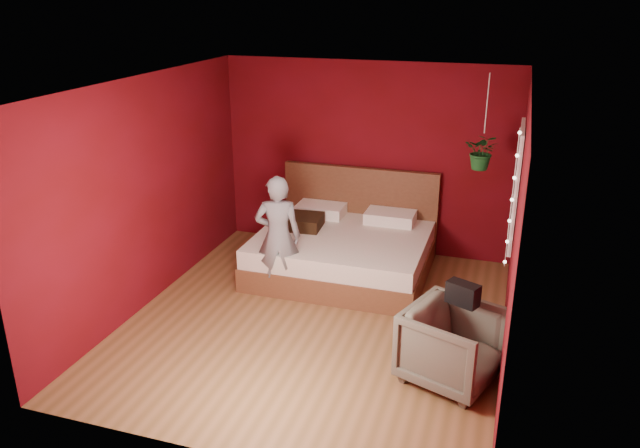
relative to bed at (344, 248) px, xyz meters
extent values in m
plane|color=brown|center=(0.05, -1.38, -0.31)|extent=(4.50, 4.50, 0.00)
cube|color=#620A15|center=(0.05, 0.88, 0.99)|extent=(4.00, 0.02, 2.60)
cube|color=#620A15|center=(0.05, -3.64, 0.99)|extent=(4.00, 0.02, 2.60)
cube|color=#620A15|center=(-1.96, -1.38, 0.99)|extent=(0.02, 4.50, 2.60)
cube|color=#620A15|center=(2.06, -1.38, 0.99)|extent=(0.02, 4.50, 2.60)
cube|color=silver|center=(0.05, -1.38, 2.30)|extent=(4.00, 4.50, 0.02)
cube|color=white|center=(2.02, -0.48, 1.19)|extent=(0.04, 0.97, 1.27)
cube|color=black|center=(2.01, -0.48, 1.19)|extent=(0.02, 0.85, 1.15)
cube|color=white|center=(2.00, -0.48, 1.19)|extent=(0.03, 0.05, 1.15)
cube|color=white|center=(2.00, -0.48, 1.19)|extent=(0.03, 0.85, 0.05)
cylinder|color=silver|center=(1.99, -1.01, 1.19)|extent=(0.01, 0.01, 1.45)
sphere|color=#FFF2CC|center=(1.99, -1.01, 0.52)|extent=(0.04, 0.04, 0.04)
sphere|color=#FFF2CC|center=(1.99, -1.01, 0.74)|extent=(0.04, 0.04, 0.04)
sphere|color=#FFF2CC|center=(1.99, -1.01, 0.97)|extent=(0.04, 0.04, 0.04)
sphere|color=#FFF2CC|center=(1.99, -1.01, 1.19)|extent=(0.04, 0.04, 0.04)
sphere|color=#FFF2CC|center=(1.99, -1.01, 1.42)|extent=(0.04, 0.04, 0.04)
sphere|color=#FFF2CC|center=(1.99, -1.01, 1.64)|extent=(0.04, 0.04, 0.04)
sphere|color=#FFF2CC|center=(1.99, -1.01, 1.87)|extent=(0.04, 0.04, 0.04)
cube|color=brown|center=(0.00, -0.10, -0.16)|extent=(2.16, 1.83, 0.30)
cube|color=white|center=(0.00, -0.10, 0.11)|extent=(2.11, 1.80, 0.24)
cube|color=brown|center=(0.00, 0.77, 0.28)|extent=(2.16, 0.09, 1.19)
cube|color=white|center=(-0.49, 0.51, 0.31)|extent=(0.65, 0.41, 0.15)
cube|color=white|center=(0.49, 0.51, 0.31)|extent=(0.65, 0.41, 0.15)
imported|color=slate|center=(-0.57, -0.88, 0.43)|extent=(0.62, 0.50, 1.48)
imported|color=#5A5547|center=(1.61, -2.05, 0.06)|extent=(1.03, 1.02, 0.74)
cube|color=black|center=(1.66, -1.91, 0.54)|extent=(0.33, 0.26, 0.21)
cube|color=black|center=(-0.55, -0.01, 0.31)|extent=(0.48, 0.48, 0.16)
cylinder|color=silver|center=(1.62, 0.02, 1.95)|extent=(0.01, 0.01, 0.67)
imported|color=#17511C|center=(1.62, 0.02, 1.41)|extent=(0.42, 0.38, 0.42)
camera|label=1|loc=(1.97, -7.18, 3.16)|focal=35.00mm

